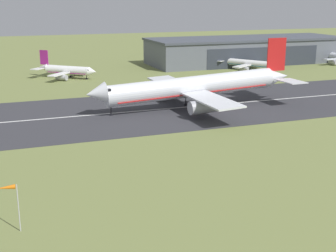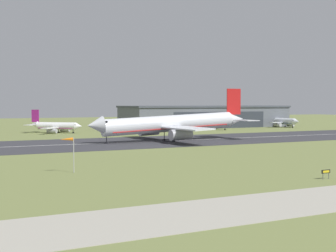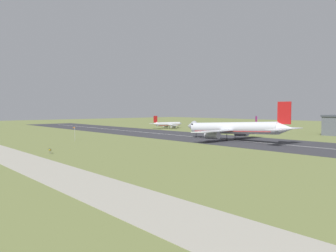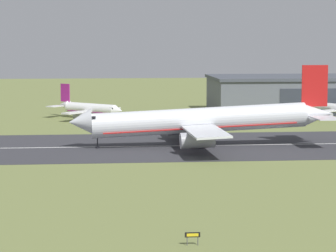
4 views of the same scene
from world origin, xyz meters
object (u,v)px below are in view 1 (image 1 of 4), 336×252
object	(u,v)px
airplane_landing	(194,87)
airplane_parked_east	(248,63)
airplane_parked_west	(67,70)
windsock_pole	(7,190)

from	to	relation	value
airplane_landing	airplane_parked_east	distance (m)	70.37
airplane_parked_west	windsock_pole	distance (m)	116.36
airplane_parked_west	windsock_pole	xyz separation A→B (m)	(-23.98, -113.83, 2.78)
airplane_parked_west	windsock_pole	bearing A→B (deg)	-101.90
airplane_landing	airplane_parked_west	bearing A→B (deg)	111.79
airplane_parked_east	windsock_pole	xyz separation A→B (m)	(-93.96, -107.41, 2.68)
airplane_landing	airplane_parked_east	xyz separation A→B (m)	(46.24, 52.97, -2.68)
airplane_parked_east	airplane_landing	bearing A→B (deg)	-131.12
airplane_parked_east	windsock_pole	bearing A→B (deg)	-131.18
airplane_parked_east	windsock_pole	world-z (taller)	airplane_parked_east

